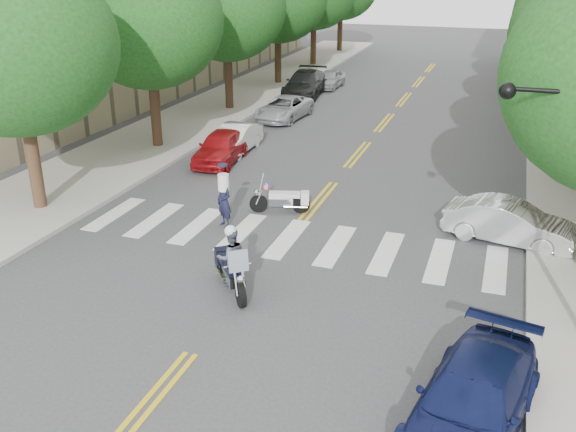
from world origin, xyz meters
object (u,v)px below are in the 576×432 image
at_px(motorcycle_police, 231,261).
at_px(officer_standing, 224,201).
at_px(convertible, 510,223).
at_px(motorcycle_parked, 285,200).
at_px(sedan_blue, 472,401).

bearing_deg(motorcycle_police, officer_standing, -101.49).
xyz_separation_m(motorcycle_police, convertible, (6.76, 5.53, -0.19)).
relative_size(motorcycle_parked, sedan_blue, 0.44).
xyz_separation_m(officer_standing, sedan_blue, (8.24, -7.30, -0.19)).
bearing_deg(officer_standing, sedan_blue, -9.14).
bearing_deg(sedan_blue, motorcycle_police, 162.94).
xyz_separation_m(motorcycle_parked, sedan_blue, (6.78, -9.04, 0.19)).
height_order(motorcycle_parked, convertible, motorcycle_parked).
bearing_deg(motorcycle_parked, convertible, -106.97).
height_order(officer_standing, convertible, officer_standing).
height_order(motorcycle_police, officer_standing, motorcycle_police).
bearing_deg(motorcycle_police, motorcycle_parked, -123.35).
height_order(motorcycle_police, motorcycle_parked, motorcycle_police).
height_order(convertible, sedan_blue, sedan_blue).
relative_size(convertible, sedan_blue, 0.86).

